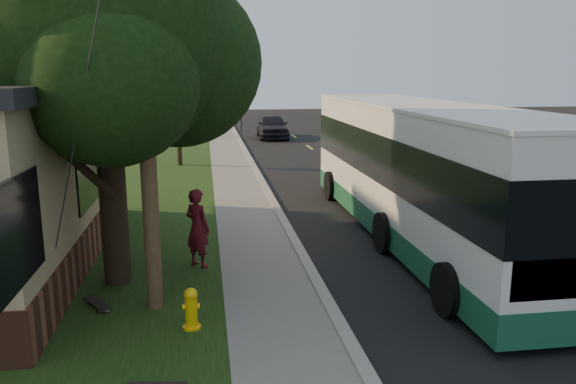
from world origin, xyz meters
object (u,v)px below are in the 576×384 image
(utility_pole, at_px, (143,62))
(transit_bus, at_px, (423,168))
(bare_tree_near, at_px, (178,122))
(bare_tree_far, at_px, (193,109))
(skateboarder, at_px, (198,228))
(skateboard_main, at_px, (98,304))
(fire_hydrant, at_px, (191,308))
(traffic_signal, at_px, (240,90))
(distant_car, at_px, (272,126))
(leafy_tree, at_px, (105,36))

(utility_pole, bearing_deg, transit_bus, 29.67)
(bare_tree_near, distance_m, bare_tree_far, 12.01)
(skateboarder, bearing_deg, skateboard_main, 90.57)
(fire_hydrant, distance_m, utility_pole, 4.37)
(utility_pole, relative_size, traffic_signal, 1.65)
(traffic_signal, xyz_separation_m, skateboarder, (-3.00, -30.77, -2.18))
(bare_tree_far, distance_m, transit_bus, 25.95)
(traffic_signal, xyz_separation_m, distant_car, (1.84, -4.82, -2.32))
(skateboard_main, bearing_deg, transit_bus, 24.99)
(fire_hydrant, height_order, utility_pole, utility_pole)
(fire_hydrant, relative_size, bare_tree_near, 0.17)
(traffic_signal, bearing_deg, bare_tree_near, -104.04)
(bare_tree_near, bearing_deg, transit_bus, -61.89)
(leafy_tree, distance_m, traffic_signal, 31.76)
(leafy_tree, distance_m, skateboard_main, 5.25)
(leafy_tree, bearing_deg, traffic_signal, 81.53)
(utility_pole, relative_size, skateboard_main, 10.68)
(fire_hydrant, xyz_separation_m, traffic_signal, (3.10, 34.00, 2.73))
(transit_bus, bearing_deg, skateboard_main, -155.01)
(bare_tree_far, relative_size, transit_bus, 0.30)
(bare_tree_near, bearing_deg, leafy_tree, -92.50)
(fire_hydrant, xyz_separation_m, skateboard_main, (-1.80, 1.19, -0.30))
(transit_bus, relative_size, skateboarder, 7.38)
(fire_hydrant, height_order, bare_tree_near, bare_tree_near)
(skateboarder, bearing_deg, leafy_tree, 62.74)
(bare_tree_far, distance_m, traffic_signal, 5.44)
(leafy_tree, height_order, skateboard_main, leafy_tree)
(fire_hydrant, relative_size, distant_car, 0.15)
(distant_car, bearing_deg, leafy_tree, -102.38)
(traffic_signal, bearing_deg, bare_tree_far, -131.19)
(traffic_signal, distance_m, skateboard_main, 33.31)
(leafy_tree, height_order, bare_tree_far, leafy_tree)
(fire_hydrant, xyz_separation_m, skateboarder, (0.10, 3.23, 0.55))
(leafy_tree, relative_size, bare_tree_near, 1.81)
(utility_pole, distance_m, bare_tree_far, 29.13)
(transit_bus, bearing_deg, bare_tree_near, 118.11)
(bare_tree_near, relative_size, skateboard_main, 5.07)
(bare_tree_near, relative_size, bare_tree_far, 1.07)
(bare_tree_far, bearing_deg, traffic_signal, 48.81)
(transit_bus, height_order, skateboarder, transit_bus)
(bare_tree_near, xyz_separation_m, distant_car, (5.84, 11.18, -1.31))
(bare_tree_far, xyz_separation_m, traffic_signal, (3.50, 4.00, 1.16))
(bare_tree_near, height_order, transit_bus, bare_tree_near)
(utility_pole, bearing_deg, traffic_signal, 83.42)
(fire_hydrant, xyz_separation_m, transit_bus, (6.11, 4.88, 1.51))
(skateboard_main, bearing_deg, skateboarder, 47.14)
(fire_hydrant, distance_m, leafy_tree, 5.65)
(traffic_signal, xyz_separation_m, transit_bus, (3.01, -29.12, -1.22))
(fire_hydrant, distance_m, bare_tree_far, 30.04)
(leafy_tree, height_order, transit_bus, leafy_tree)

